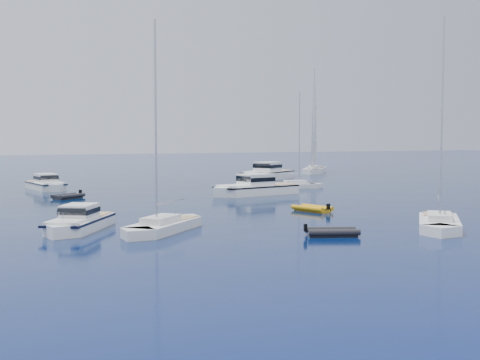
{
  "coord_description": "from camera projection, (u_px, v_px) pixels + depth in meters",
  "views": [
    {
      "loc": [
        -25.79,
        -23.16,
        5.88
      ],
      "look_at": [
        -2.39,
        25.93,
        2.2
      ],
      "focal_mm": 46.76,
      "sensor_mm": 36.0,
      "label": 1
    }
  ],
  "objects": [
    {
      "name": "motor_cruiser_distant",
      "position": [
        267.0,
        179.0,
        88.76
      ],
      "size": [
        11.95,
        9.8,
        3.14
      ],
      "primitive_type": null,
      "rotation": [
        0.0,
        0.0,
        2.17
      ],
      "color": "white",
      "rests_on": "ground"
    },
    {
      "name": "tender_grey_far",
      "position": [
        68.0,
        199.0,
        60.46
      ],
      "size": [
        3.75,
        3.36,
        0.95
      ],
      "primitive_type": null,
      "rotation": [
        0.0,
        0.0,
        2.17
      ],
      "color": "black",
      "rests_on": "ground"
    },
    {
      "name": "sailboat_fore",
      "position": [
        439.0,
        228.0,
        40.69
      ],
      "size": [
        8.13,
        8.77,
        13.97
      ],
      "primitive_type": null,
      "rotation": [
        0.0,
        0.0,
        2.42
      ],
      "color": "white",
      "rests_on": "ground"
    },
    {
      "name": "sailboat_centre",
      "position": [
        293.0,
        188.0,
        72.9
      ],
      "size": [
        8.12,
        3.65,
        11.56
      ],
      "primitive_type": null,
      "rotation": [
        0.0,
        0.0,
        4.5
      ],
      "color": "silver",
      "rests_on": "ground"
    },
    {
      "name": "tender_grey_near",
      "position": [
        332.0,
        236.0,
        37.47
      ],
      "size": [
        3.69,
        2.89,
        0.95
      ],
      "primitive_type": null,
      "rotation": [
        0.0,
        0.0,
        4.34
      ],
      "color": "black",
      "rests_on": "ground"
    },
    {
      "name": "sailboat_mid_l",
      "position": [
        164.0,
        231.0,
        39.35
      ],
      "size": [
        8.28,
        8.13,
        13.53
      ],
      "primitive_type": null,
      "rotation": [
        0.0,
        0.0,
        2.34
      ],
      "color": "silver",
      "rests_on": "ground"
    },
    {
      "name": "sailboat_sails_far",
      "position": [
        314.0,
        173.0,
        104.98
      ],
      "size": [
        10.17,
        11.51,
        17.98
      ],
      "primitive_type": null,
      "rotation": [
        0.0,
        0.0,
        2.46
      ],
      "color": "silver",
      "rests_on": "ground"
    },
    {
      "name": "motor_cruiser_left",
      "position": [
        79.0,
        231.0,
        39.64
      ],
      "size": [
        6.42,
        8.15,
        2.12
      ],
      "primitive_type": null,
      "rotation": [
        0.0,
        0.0,
        2.58
      ],
      "color": "silver",
      "rests_on": "ground"
    },
    {
      "name": "motor_cruiser_centre",
      "position": [
        254.0,
        195.0,
        64.24
      ],
      "size": [
        11.04,
        5.26,
        2.78
      ],
      "primitive_type": null,
      "rotation": [
        0.0,
        0.0,
        1.77
      ],
      "color": "white",
      "rests_on": "ground"
    },
    {
      "name": "tender_yellow",
      "position": [
        312.0,
        211.0,
        49.98
      ],
      "size": [
        2.73,
        3.74,
        0.95
      ],
      "primitive_type": null,
      "rotation": [
        0.0,
        0.0,
        0.29
      ],
      "color": "#C58B0B",
      "rests_on": "ground"
    },
    {
      "name": "motor_cruiser_horizon",
      "position": [
        47.0,
        190.0,
        70.9
      ],
      "size": [
        3.97,
        9.17,
        2.33
      ],
      "primitive_type": null,
      "rotation": [
        0.0,
        0.0,
        3.29
      ],
      "color": "white",
      "rests_on": "ground"
    }
  ]
}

